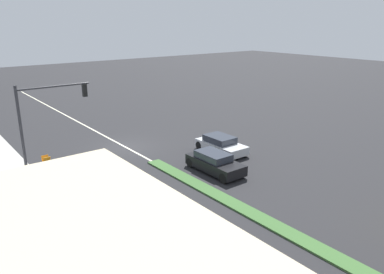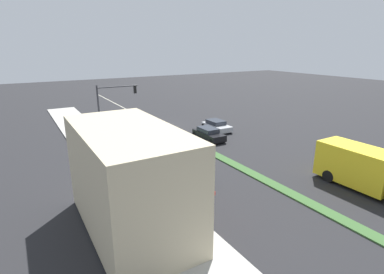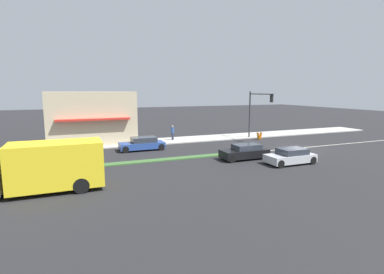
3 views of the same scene
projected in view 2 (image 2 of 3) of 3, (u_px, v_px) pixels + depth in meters
name	position (u px, v px, depth m)	size (l,w,h in m)	color
ground_plane	(258.00, 177.00, 22.92)	(160.00, 160.00, 0.00)	#232326
sidewalk_right	(152.00, 211.00, 18.07)	(4.00, 73.00, 0.12)	#B2AFA8
median_strip	(379.00, 239.00, 15.51)	(0.90, 46.00, 0.10)	#3D6633
lane_marking_center	(159.00, 126.00, 37.71)	(0.16, 60.00, 0.01)	beige
building_corner_store	(130.00, 179.00, 15.73)	(5.22, 9.08, 5.60)	#C6B793
traffic_signal_main	(111.00, 101.00, 32.60)	(4.59, 0.34, 5.60)	#333338
pedestrian	(111.00, 157.00, 24.20)	(0.34, 0.34, 1.69)	#282D42
warning_aframe_sign	(112.00, 131.00, 34.03)	(0.45, 0.53, 0.84)	orange
delivery_truck	(368.00, 170.00, 20.53)	(2.44, 7.50, 2.87)	silver
suv_black	(209.00, 134.00, 32.09)	(1.73, 4.11, 1.28)	black
coupe_blue	(183.00, 170.00, 22.62)	(1.84, 4.34, 1.29)	#284793
sedan_silver	(216.00, 126.00, 35.54)	(1.84, 3.97, 1.24)	#B7BABF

